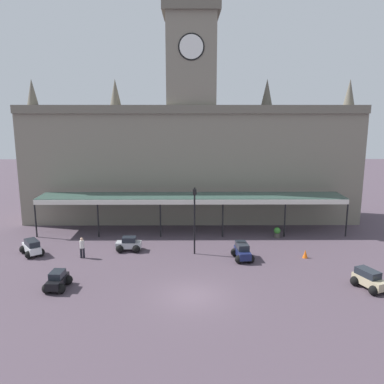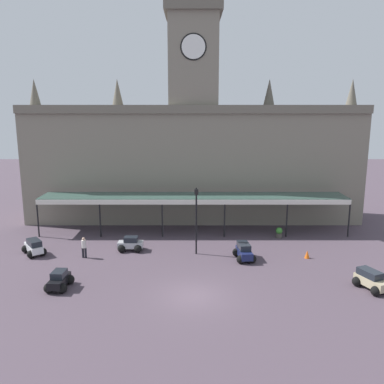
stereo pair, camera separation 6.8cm
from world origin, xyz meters
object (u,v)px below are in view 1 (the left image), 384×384
(car_silver_sedan, at_px, (129,245))
(car_white_estate, at_px, (32,248))
(car_black_sedan, at_px, (58,281))
(planter_forecourt_centre, at_px, (277,232))
(victorian_lamppost, at_px, (195,214))
(car_navy_estate, at_px, (242,252))
(pedestrian_crossing_forecourt, at_px, (82,247))
(car_beige_estate, at_px, (369,281))
(traffic_cone, at_px, (305,254))

(car_silver_sedan, bearing_deg, car_white_estate, -173.52)
(car_black_sedan, height_order, planter_forecourt_centre, car_black_sedan)
(victorian_lamppost, height_order, planter_forecourt_centre, victorian_lamppost)
(car_black_sedan, bearing_deg, victorian_lamppost, 35.22)
(car_navy_estate, relative_size, victorian_lamppost, 0.42)
(car_navy_estate, xyz_separation_m, pedestrian_crossing_forecourt, (-12.55, 0.35, 0.34))
(car_navy_estate, distance_m, pedestrian_crossing_forecourt, 12.56)
(car_white_estate, xyz_separation_m, victorian_lamppost, (13.08, 0.13, 2.81))
(car_beige_estate, xyz_separation_m, planter_forecourt_centre, (-3.69, 10.65, -0.07))
(car_navy_estate, relative_size, pedestrian_crossing_forecourt, 1.40)
(car_silver_sedan, distance_m, planter_forecourt_centre, 13.45)
(traffic_cone, bearing_deg, car_white_estate, 177.78)
(car_beige_estate, relative_size, victorian_lamppost, 0.44)
(car_white_estate, height_order, planter_forecourt_centre, car_white_estate)
(car_navy_estate, xyz_separation_m, victorian_lamppost, (-3.72, 1.22, 2.81))
(car_silver_sedan, distance_m, pedestrian_crossing_forecourt, 3.80)
(traffic_cone, bearing_deg, car_silver_sedan, 173.08)
(traffic_cone, bearing_deg, victorian_lamppost, 173.65)
(car_black_sedan, height_order, traffic_cone, car_black_sedan)
(car_white_estate, xyz_separation_m, car_black_sedan, (4.07, -6.23, -0.06))
(car_white_estate, height_order, victorian_lamppost, victorian_lamppost)
(car_silver_sedan, relative_size, planter_forecourt_centre, 2.15)
(car_navy_estate, bearing_deg, planter_forecourt_centre, 54.14)
(pedestrian_crossing_forecourt, bearing_deg, car_navy_estate, -1.59)
(car_black_sedan, relative_size, planter_forecourt_centre, 2.18)
(car_silver_sedan, xyz_separation_m, car_beige_estate, (16.70, -7.25, 0.06))
(car_silver_sedan, distance_m, car_navy_estate, 9.34)
(car_silver_sedan, bearing_deg, planter_forecourt_centre, 14.64)
(car_navy_estate, relative_size, traffic_cone, 3.61)
(traffic_cone, xyz_separation_m, planter_forecourt_centre, (-1.12, 5.11, 0.17))
(car_black_sedan, xyz_separation_m, victorian_lamppost, (9.01, 6.36, 2.87))
(car_silver_sedan, relative_size, car_white_estate, 0.85)
(car_silver_sedan, distance_m, victorian_lamppost, 6.18)
(car_silver_sedan, xyz_separation_m, traffic_cone, (14.14, -1.71, -0.18))
(car_silver_sedan, relative_size, traffic_cone, 3.20)
(car_navy_estate, height_order, planter_forecourt_centre, car_navy_estate)
(car_black_sedan, xyz_separation_m, traffic_cone, (17.72, 5.39, -0.18))
(car_white_estate, relative_size, victorian_lamppost, 0.44)
(planter_forecourt_centre, bearing_deg, car_white_estate, -168.33)
(car_black_sedan, height_order, victorian_lamppost, victorian_lamppost)
(car_navy_estate, xyz_separation_m, car_beige_estate, (7.57, -5.29, 0.00))
(car_white_estate, bearing_deg, planter_forecourt_centre, 11.67)
(pedestrian_crossing_forecourt, height_order, victorian_lamppost, victorian_lamppost)
(car_beige_estate, bearing_deg, pedestrian_crossing_forecourt, 164.33)
(victorian_lamppost, distance_m, traffic_cone, 9.28)
(car_navy_estate, bearing_deg, car_white_estate, 176.28)
(car_beige_estate, bearing_deg, planter_forecourt_centre, 109.11)
(pedestrian_crossing_forecourt, bearing_deg, car_white_estate, 170.09)
(planter_forecourt_centre, bearing_deg, car_navy_estate, -125.86)
(car_navy_estate, distance_m, planter_forecourt_centre, 6.62)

